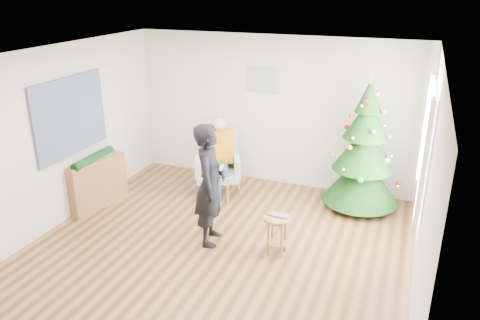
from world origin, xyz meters
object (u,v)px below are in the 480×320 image
at_px(armchair, 218,172).
at_px(console, 96,183).
at_px(stool, 277,235).
at_px(standing_man, 210,185).
at_px(christmas_tree, 364,150).

distance_m(armchair, console, 1.99).
height_order(stool, standing_man, standing_man).
distance_m(christmas_tree, stool, 2.11).
xyz_separation_m(christmas_tree, console, (-3.95, -1.49, -0.57)).
distance_m(stool, armchair, 2.13).
bearing_deg(christmas_tree, armchair, -172.46).
bearing_deg(christmas_tree, console, -159.33).
bearing_deg(standing_man, christmas_tree, -57.25).
bearing_deg(stool, standing_man, -179.34).
distance_m(stool, console, 3.13).
bearing_deg(standing_man, console, 68.22).
distance_m(armchair, standing_man, 1.69).
distance_m(standing_man, console, 2.23).
bearing_deg(console, christmas_tree, 35.28).
bearing_deg(standing_man, armchair, 7.33).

